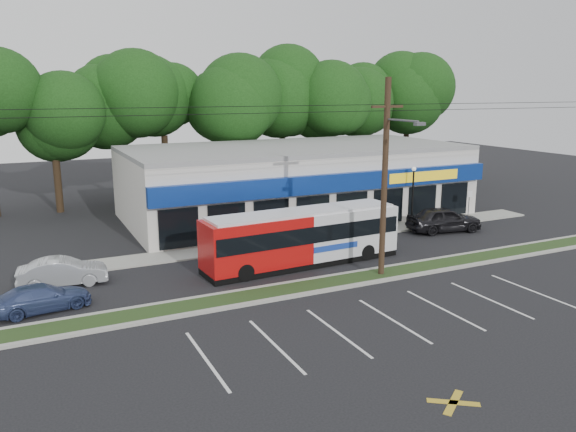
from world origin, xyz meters
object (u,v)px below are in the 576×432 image
Objects in this scene: metrobus at (303,236)px; car_blue at (42,298)px; utility_pole at (383,172)px; sign_post at (469,200)px; lamp_post at (413,190)px; pedestrian_a at (298,230)px; pedestrian_b at (371,220)px; car_dark at (444,219)px; car_silver at (63,272)px.

metrobus reaches higher than car_blue.
utility_pole reaches higher than metrobus.
sign_post is at bearing -89.03° from car_blue.
sign_post is at bearing -2.58° from lamp_post.
pedestrian_b reaches higher than pedestrian_a.
utility_pole is at bearing -57.11° from metrobus.
metrobus is at bearing 111.13° from car_dark.
utility_pole is 29.72× the size of pedestrian_a.
sign_post is 0.20× the size of metrobus.
metrobus is 12.37m from car_silver.
car_silver reaches higher than car_blue.
sign_post is 0.55× the size of car_blue.
pedestrian_b is at bearing -85.18° from car_blue.
pedestrian_a is (-9.00, -0.30, -1.83)m from lamp_post.
car_dark is at bearing -169.06° from pedestrian_b.
utility_pole is 16.48m from car_silver.
car_dark reaches higher than car_silver.
utility_pole is 22.47× the size of sign_post.
pedestrian_a is at bearing 30.09° from pedestrian_b.
car_dark is 2.63× the size of pedestrian_b.
car_silver is at bearing 159.06° from utility_pole.
car_silver is 3.26m from car_blue.
utility_pole is at bearing -136.05° from lamp_post.
utility_pole is at bearing -105.37° from car_silver.
sign_post reaches higher than pedestrian_b.
metrobus is 5.95× the size of pedestrian_b.
lamp_post is 0.84× the size of car_dark.
metrobus is 8.21m from pedestrian_b.
utility_pole reaches higher than pedestrian_b.
lamp_post is at bearing 177.42° from sign_post.
metrobus is (-10.75, -4.30, -1.06)m from lamp_post.
utility_pole reaches higher than car_blue.
lamp_post is 0.37× the size of metrobus.
metrobus is 2.80× the size of car_blue.
pedestrian_a is (1.75, 4.00, -0.77)m from metrobus.
metrobus is at bearing -94.09° from car_silver.
utility_pole is 26.10× the size of pedestrian_b.
car_dark is (9.35, 5.91, -4.56)m from utility_pole.
pedestrian_b is at bearing -179.50° from sign_post.
car_silver is at bearing -28.41° from car_blue.
lamp_post is 4.01m from pedestrian_b.
lamp_post is at bearing 41.02° from car_dark.
car_silver is (-24.09, -0.27, -0.17)m from car_dark.
utility_pole is at bearing -108.19° from car_blue.
pedestrian_b is (7.14, 4.00, -0.65)m from metrobus.
car_silver is (-14.75, 5.64, -4.73)m from utility_pole.
pedestrian_b reaches higher than car_blue.
utility_pole is 11.76× the size of lamp_post.
car_silver is at bearing -3.95° from pedestrian_a.
utility_pole is at bearing 84.42° from pedestrian_a.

